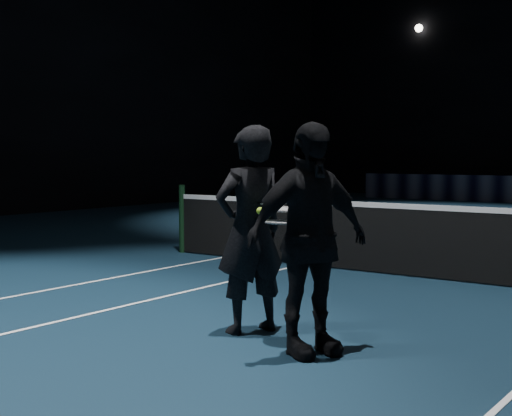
# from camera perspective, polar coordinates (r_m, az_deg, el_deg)

# --- Properties ---
(net_post_left) EXTENTS (0.10, 0.10, 1.10)m
(net_post_left) POSITION_cam_1_polar(r_m,az_deg,el_deg) (11.62, -5.93, -0.86)
(net_post_left) COLOR black
(net_post_left) RESTS_ON floor
(player_a) EXTENTS (0.67, 0.79, 1.84)m
(player_a) POSITION_cam_1_polar(r_m,az_deg,el_deg) (6.32, -0.49, -1.74)
(player_a) COLOR black
(player_a) RESTS_ON floor
(player_b) EXTENTS (0.87, 1.17, 1.84)m
(player_b) POSITION_cam_1_polar(r_m,az_deg,el_deg) (5.62, 4.22, -2.49)
(player_b) COLOR black
(player_b) RESTS_ON floor
(racket_lower) EXTENTS (0.71, 0.45, 0.03)m
(racket_lower) POSITION_cam_1_polar(r_m,az_deg,el_deg) (5.93, 1.87, -1.13)
(racket_lower) COLOR black
(racket_lower) RESTS_ON player_a
(racket_upper) EXTENTS (0.71, 0.41, 0.10)m
(racket_upper) POSITION_cam_1_polar(r_m,az_deg,el_deg) (5.99, 1.91, -0.06)
(racket_upper) COLOR black
(racket_upper) RESTS_ON player_b
(tennis_balls) EXTENTS (0.12, 0.10, 0.12)m
(tennis_balls) POSITION_cam_1_polar(r_m,az_deg,el_deg) (6.09, 0.85, -0.38)
(tennis_balls) COLOR #B6EC32
(tennis_balls) RESTS_ON racket_upper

